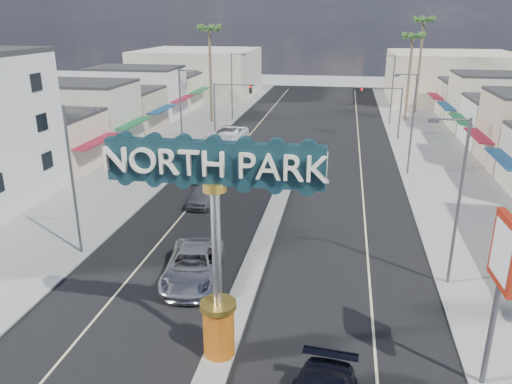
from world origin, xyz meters
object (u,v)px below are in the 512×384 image
at_px(car_parked_left, 204,194).
at_px(city_bus, 220,152).
at_px(palm_left_far, 209,34).
at_px(streetlight_r_far, 391,87).
at_px(streetlight_l_near, 74,174).
at_px(traffic_signal_right, 385,103).
at_px(palm_right_mid, 413,41).
at_px(suv_left, 193,265).
at_px(bank_pylon_sign, 504,262).
at_px(traffic_signal_left, 229,98).
at_px(streetlight_r_near, 456,195).
at_px(streetlight_l_far, 233,83).
at_px(palm_right_far, 424,26).
at_px(streetlight_r_mid, 411,119).
at_px(streetlight_l_mid, 183,112).
at_px(gateway_sign, 216,228).

height_order(car_parked_left, city_bus, city_bus).
bearing_deg(palm_left_far, car_parked_left, -76.22).
bearing_deg(streetlight_r_far, city_bus, -126.60).
bearing_deg(streetlight_l_near, traffic_signal_right, 60.01).
distance_m(palm_left_far, palm_right_mid, 26.70).
bearing_deg(suv_left, streetlight_r_far, 65.28).
bearing_deg(bank_pylon_sign, traffic_signal_left, 112.02).
bearing_deg(city_bus, palm_right_mid, 58.24).
bearing_deg(suv_left, streetlight_r_near, 0.27).
xyz_separation_m(streetlight_l_far, palm_left_far, (-2.57, -2.00, 6.43)).
distance_m(streetlight_l_near, palm_left_far, 40.59).
xyz_separation_m(traffic_signal_left, city_bus, (2.55, -14.99, -2.68)).
bearing_deg(streetlight_l_near, city_bus, 78.71).
height_order(traffic_signal_right, bank_pylon_sign, bank_pylon_sign).
xyz_separation_m(streetlight_r_far, palm_right_far, (4.57, 10.00, 7.32)).
bearing_deg(palm_left_far, streetlight_l_near, -86.33).
height_order(streetlight_r_near, streetlight_r_mid, same).
relative_size(palm_right_mid, bank_pylon_sign, 1.75).
relative_size(car_parked_left, city_bus, 0.40).
relative_size(city_bus, bank_pylon_sign, 1.66).
xyz_separation_m(palm_right_mid, palm_right_far, (2.00, 6.00, 1.78)).
distance_m(streetlight_r_near, city_bus, 25.78).
xyz_separation_m(streetlight_r_near, car_parked_left, (-15.97, 9.60, -4.29)).
relative_size(streetlight_l_mid, car_parked_left, 1.97).
height_order(streetlight_l_mid, palm_right_far, palm_right_far).
height_order(streetlight_l_mid, streetlight_l_far, same).
xyz_separation_m(palm_left_far, suv_left, (10.03, -41.89, -10.63)).
bearing_deg(streetlight_r_far, gateway_sign, -101.78).
relative_size(streetlight_r_near, palm_right_mid, 0.74).
bearing_deg(streetlight_l_mid, palm_right_mid, 47.97).
relative_size(traffic_signal_left, streetlight_l_mid, 0.67).
height_order(streetlight_l_near, car_parked_left, streetlight_l_near).
xyz_separation_m(palm_right_far, city_bus, (-21.64, -32.99, -10.79)).
bearing_deg(city_bus, streetlight_l_mid, 169.62).
bearing_deg(streetlight_l_mid, car_parked_left, -64.82).
xyz_separation_m(palm_right_far, suv_left, (-17.97, -53.89, -11.52)).
xyz_separation_m(streetlight_l_mid, palm_right_mid, (23.43, 26.00, 5.54)).
bearing_deg(palm_left_far, suv_left, -76.53).
height_order(gateway_sign, streetlight_r_far, gateway_sign).
bearing_deg(gateway_sign, streetlight_r_near, 37.55).
bearing_deg(streetlight_r_near, palm_left_far, 120.36).
bearing_deg(streetlight_r_mid, car_parked_left, -146.92).
distance_m(streetlight_l_near, palm_right_mid, 51.92).
bearing_deg(palm_right_far, streetlight_r_mid, -98.12).
bearing_deg(car_parked_left, streetlight_r_far, 66.33).
bearing_deg(city_bus, traffic_signal_right, 47.72).
distance_m(streetlight_l_near, bank_pylon_sign, 22.37).
height_order(traffic_signal_right, car_parked_left, traffic_signal_right).
distance_m(palm_left_far, bank_pylon_sign, 53.70).
distance_m(gateway_sign, suv_left, 8.49).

